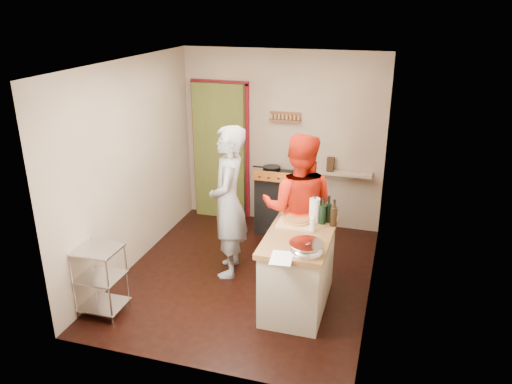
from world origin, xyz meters
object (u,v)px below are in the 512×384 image
(stove, at_px, (279,201))
(wire_shelving, at_px, (100,277))
(person_stripe, at_px, (228,202))
(person_red, at_px, (298,209))
(island, at_px, (298,268))

(stove, xyz_separation_m, wire_shelving, (-1.33, -2.62, -0.01))
(wire_shelving, xyz_separation_m, person_stripe, (1.04, 1.24, 0.51))
(person_stripe, bearing_deg, wire_shelving, -53.26)
(stove, bearing_deg, person_red, -66.58)
(island, bearing_deg, person_stripe, 153.68)
(person_red, bearing_deg, wire_shelving, 30.93)
(stove, height_order, wire_shelving, stove)
(stove, xyz_separation_m, island, (0.69, -1.87, 0.02))
(stove, bearing_deg, person_stripe, -101.80)
(person_stripe, relative_size, person_red, 1.03)
(island, height_order, person_stripe, person_stripe)
(stove, distance_m, person_stripe, 1.50)
(person_stripe, bearing_deg, island, 50.41)
(wire_shelving, bearing_deg, island, 20.44)
(wire_shelving, height_order, person_red, person_red)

